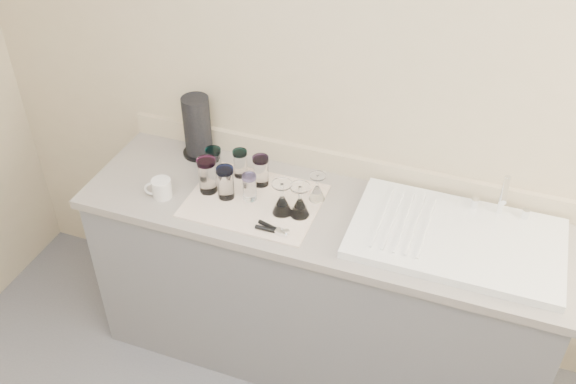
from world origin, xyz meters
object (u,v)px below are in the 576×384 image
at_px(tumbler_cyan, 240,163).
at_px(paper_towel_roll, 197,127).
at_px(tumbler_blue, 226,182).
at_px(tumbler_lavender, 249,187).
at_px(tumbler_purple, 261,171).
at_px(sink_unit, 457,238).
at_px(can_opener, 273,229).
at_px(tumbler_magenta, 207,175).
at_px(white_mug, 161,188).
at_px(goblet_front_left, 282,203).
at_px(goblet_back_right, 317,191).
at_px(tumbler_teal, 214,162).
at_px(goblet_front_right, 300,205).

distance_m(tumbler_cyan, paper_towel_roll, 0.28).
xyz_separation_m(tumbler_blue, tumbler_lavender, (0.10, 0.02, -0.01)).
relative_size(tumbler_purple, tumbler_blue, 0.95).
distance_m(sink_unit, can_opener, 0.73).
height_order(tumbler_cyan, tumbler_lavender, tumbler_cyan).
height_order(tumbler_magenta, tumbler_blue, tumbler_magenta).
distance_m(sink_unit, tumbler_cyan, 0.97).
height_order(sink_unit, white_mug, sink_unit).
bearing_deg(tumbler_blue, sink_unit, 3.61).
bearing_deg(goblet_front_left, sink_unit, 6.24).
xyz_separation_m(tumbler_lavender, goblet_front_left, (0.16, -0.04, -0.01)).
relative_size(sink_unit, goblet_front_left, 5.49).
bearing_deg(goblet_back_right, paper_towel_roll, 166.86).
xyz_separation_m(tumbler_cyan, goblet_front_left, (0.26, -0.18, -0.01)).
distance_m(goblet_back_right, paper_towel_roll, 0.65).
distance_m(tumbler_magenta, tumbler_blue, 0.09).
height_order(sink_unit, tumbler_teal, sink_unit).
xyz_separation_m(tumbler_blue, goblet_back_right, (0.37, 0.12, -0.03)).
xyz_separation_m(goblet_back_right, goblet_front_left, (-0.11, -0.14, 0.01)).
bearing_deg(tumbler_cyan, sink_unit, -6.01).
bearing_deg(paper_towel_roll, tumbler_purple, -19.73).
bearing_deg(tumbler_cyan, goblet_front_left, -34.13).
height_order(tumbler_blue, paper_towel_roll, paper_towel_roll).
relative_size(tumbler_teal, goblet_front_right, 0.94).
height_order(sink_unit, can_opener, sink_unit).
xyz_separation_m(tumbler_teal, tumbler_cyan, (0.11, 0.04, -0.00)).
bearing_deg(tumbler_purple, goblet_front_left, -44.27).
distance_m(tumbler_lavender, can_opener, 0.24).
bearing_deg(paper_towel_roll, tumbler_magenta, -56.40).
bearing_deg(sink_unit, tumbler_lavender, -177.39).
height_order(tumbler_magenta, paper_towel_roll, paper_towel_roll).
bearing_deg(tumbler_magenta, can_opener, -23.11).
bearing_deg(sink_unit, goblet_front_right, -174.00).
bearing_deg(goblet_front_right, paper_towel_roll, 155.42).
height_order(tumbler_purple, goblet_front_left, goblet_front_left).
bearing_deg(tumbler_lavender, tumbler_blue, -167.83).
bearing_deg(goblet_front_right, goblet_front_left, -171.76).
bearing_deg(tumbler_blue, paper_towel_roll, 134.27).
bearing_deg(goblet_front_left, goblet_front_right, 8.24).
xyz_separation_m(tumbler_purple, paper_towel_roll, (-0.36, 0.13, 0.06)).
bearing_deg(tumbler_teal, sink_unit, -3.33).
relative_size(goblet_front_left, white_mug, 1.19).
relative_size(sink_unit, tumbler_purple, 5.84).
bearing_deg(tumbler_lavender, goblet_front_left, -13.17).
bearing_deg(white_mug, tumbler_cyan, 43.68).
distance_m(tumbler_cyan, can_opener, 0.41).
height_order(tumbler_teal, tumbler_purple, tumbler_purple).
xyz_separation_m(sink_unit, tumbler_lavender, (-0.86, -0.04, 0.05)).
xyz_separation_m(sink_unit, white_mug, (-1.23, -0.15, 0.02)).
relative_size(tumbler_purple, white_mug, 1.11).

